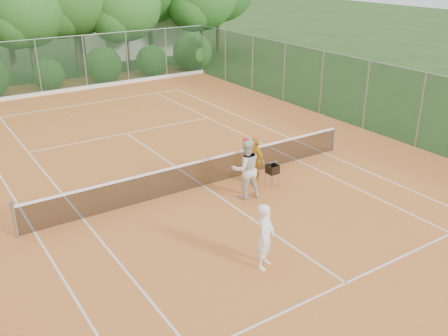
{
  "coord_description": "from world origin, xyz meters",
  "views": [
    {
      "loc": [
        -7.72,
        -12.9,
        7.09
      ],
      "look_at": [
        0.01,
        -1.2,
        1.1
      ],
      "focal_mm": 40.0,
      "sensor_mm": 36.0,
      "label": 1
    }
  ],
  "objects_px": {
    "player_center_grp": "(246,168)",
    "ball_hopper": "(273,170)",
    "player_yellow": "(254,160)",
    "player_white": "(265,236)"
  },
  "relations": [
    {
      "from": "player_center_grp",
      "to": "player_white",
      "type": "bearing_deg",
      "value": -118.83
    },
    {
      "from": "player_white",
      "to": "player_yellow",
      "type": "bearing_deg",
      "value": 23.15
    },
    {
      "from": "player_yellow",
      "to": "ball_hopper",
      "type": "xyz_separation_m",
      "value": [
        0.28,
        -0.62,
        -0.18
      ]
    },
    {
      "from": "player_yellow",
      "to": "player_white",
      "type": "bearing_deg",
      "value": -38.11
    },
    {
      "from": "player_white",
      "to": "ball_hopper",
      "type": "relative_size",
      "value": 2.16
    },
    {
      "from": "player_center_grp",
      "to": "ball_hopper",
      "type": "xyz_separation_m",
      "value": [
        1.16,
        0.11,
        -0.36
      ]
    },
    {
      "from": "player_yellow",
      "to": "ball_hopper",
      "type": "distance_m",
      "value": 0.71
    },
    {
      "from": "player_yellow",
      "to": "ball_hopper",
      "type": "bearing_deg",
      "value": 20.02
    },
    {
      "from": "player_white",
      "to": "player_yellow",
      "type": "distance_m",
      "value": 4.95
    },
    {
      "from": "player_white",
      "to": "ball_hopper",
      "type": "bearing_deg",
      "value": 15.93
    }
  ]
}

